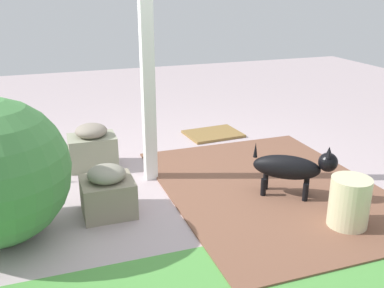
{
  "coord_description": "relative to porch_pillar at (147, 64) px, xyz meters",
  "views": [
    {
      "loc": [
        1.13,
        3.48,
        1.71
      ],
      "look_at": [
        -0.1,
        0.02,
        0.39
      ],
      "focal_mm": 41.88,
      "sensor_mm": 36.0,
      "label": 1
    }
  ],
  "objects": [
    {
      "name": "ground_plane",
      "position": [
        -0.21,
        0.26,
        -1.06
      ],
      "size": [
        12.0,
        12.0,
        0.0
      ],
      "primitive_type": "plane",
      "color": "#B3A1A5"
    },
    {
      "name": "brick_path",
      "position": [
        -0.94,
        0.6,
        -1.05
      ],
      "size": [
        1.8,
        2.4,
        0.02
      ],
      "primitive_type": "cube",
      "color": "brown",
      "rests_on": "ground"
    },
    {
      "name": "porch_pillar",
      "position": [
        0.0,
        0.0,
        0.0
      ],
      "size": [
        0.11,
        0.11,
        2.12
      ],
      "primitive_type": "cube",
      "color": "white",
      "rests_on": "ground"
    },
    {
      "name": "stone_planter_nearest",
      "position": [
        0.47,
        -0.45,
        -0.86
      ],
      "size": [
        0.46,
        0.35,
        0.44
      ],
      "color": "gray",
      "rests_on": "ground"
    },
    {
      "name": "stone_planter_mid",
      "position": [
        0.49,
        0.55,
        -0.88
      ],
      "size": [
        0.4,
        0.37,
        0.4
      ],
      "color": "gray",
      "rests_on": "ground"
    },
    {
      "name": "dog",
      "position": [
        -1.01,
        0.79,
        -0.79
      ],
      "size": [
        0.62,
        0.51,
        0.47
      ],
      "color": "black",
      "rests_on": "ground"
    },
    {
      "name": "ceramic_urn",
      "position": [
        -1.14,
        1.36,
        -0.87
      ],
      "size": [
        0.29,
        0.29,
        0.39
      ],
      "primitive_type": "cylinder",
      "color": "beige",
      "rests_on": "ground"
    },
    {
      "name": "doormat",
      "position": [
        -1.02,
        -0.97,
        -1.05
      ],
      "size": [
        0.67,
        0.52,
        0.03
      ],
      "primitive_type": "cube",
      "rotation": [
        0.0,
        0.0,
        0.08
      ],
      "color": "olive",
      "rests_on": "ground"
    }
  ]
}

